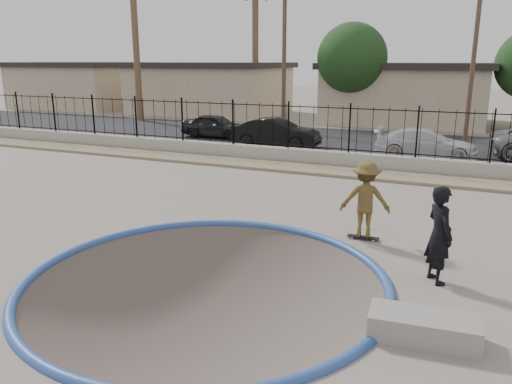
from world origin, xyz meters
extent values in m
cube|color=slate|center=(0.00, 12.00, -1.10)|extent=(120.00, 120.00, 2.20)
torus|color=#2C4B8F|center=(0.00, -1.00, 0.00)|extent=(7.04, 7.04, 0.20)
cube|color=#968662|center=(0.00, 9.20, 0.06)|extent=(42.00, 1.60, 0.11)
cube|color=gray|center=(0.00, 10.30, 0.30)|extent=(42.00, 0.45, 0.60)
cube|color=black|center=(0.00, 10.30, 0.72)|extent=(40.00, 0.04, 0.03)
cube|color=black|center=(0.00, 10.30, 2.30)|extent=(40.00, 0.04, 0.04)
cube|color=black|center=(0.00, 17.00, 0.02)|extent=(90.00, 8.00, 0.04)
cube|color=tan|center=(-28.00, 26.50, 1.75)|extent=(10.00, 8.00, 3.50)
cube|color=black|center=(-28.00, 26.50, 3.70)|extent=(10.60, 8.60, 0.40)
cube|color=tan|center=(-15.00, 26.50, 1.75)|extent=(11.00, 8.00, 3.50)
cube|color=black|center=(-15.00, 26.50, 3.70)|extent=(11.60, 8.60, 0.40)
cube|color=tan|center=(0.00, 26.50, 1.75)|extent=(10.00, 8.00, 3.50)
cube|color=black|center=(0.00, 26.50, 3.70)|extent=(10.60, 8.60, 0.40)
cylinder|color=brown|center=(-17.00, 20.00, 5.50)|extent=(0.44, 0.44, 11.00)
cylinder|color=brown|center=(-10.00, 24.00, 4.50)|extent=(0.44, 0.44, 9.00)
cylinder|color=#473323|center=(-6.00, 19.00, 4.50)|extent=(0.24, 0.24, 9.00)
cylinder|color=#473323|center=(4.00, 19.00, 4.75)|extent=(0.24, 0.24, 9.50)
cylinder|color=#473323|center=(-3.00, 23.00, 1.50)|extent=(0.34, 0.34, 3.00)
sphere|color=#143311|center=(-3.00, 23.00, 4.20)|extent=(4.32, 4.32, 4.32)
imported|color=brown|center=(2.26, 2.47, 0.88)|extent=(1.25, 0.87, 1.77)
cube|color=black|center=(2.26, 2.47, 0.06)|extent=(0.74, 0.20, 0.02)
cylinder|color=silver|center=(2.01, 2.40, 0.02)|extent=(0.05, 0.03, 0.05)
cylinder|color=silver|center=(2.01, 2.54, 0.02)|extent=(0.05, 0.03, 0.05)
cylinder|color=silver|center=(2.51, 2.41, 0.02)|extent=(0.05, 0.03, 0.05)
cylinder|color=silver|center=(2.51, 2.55, 0.02)|extent=(0.05, 0.03, 0.05)
imported|color=black|center=(4.00, 0.73, 0.94)|extent=(0.76, 0.82, 1.87)
cube|color=gray|center=(4.00, -1.50, 0.20)|extent=(1.66, 0.84, 0.40)
imported|color=black|center=(-8.37, 15.00, 0.66)|extent=(3.73, 1.59, 1.25)
imported|color=black|center=(-4.23, 13.40, 0.72)|extent=(4.18, 1.57, 1.36)
imported|color=silver|center=(2.56, 13.53, 0.65)|extent=(4.29, 1.89, 1.23)
camera|label=1|loc=(4.40, -8.66, 4.08)|focal=35.00mm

